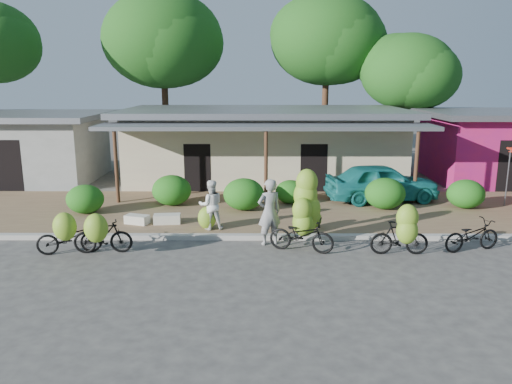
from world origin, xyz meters
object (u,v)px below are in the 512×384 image
bike_left (101,234)px  tree_center_right (323,38)px  tree_far_center (160,38)px  tree_near_right (404,70)px  teal_van (382,182)px  sack_far (137,219)px  bike_center (304,218)px  bike_far_right (472,235)px  bike_far_left (68,235)px  sack_near (167,219)px  bike_right (402,233)px  bystander (211,205)px  vendor (269,212)px

bike_left → tree_center_right: bearing=-30.4°
tree_far_center → tree_near_right: tree_far_center is taller
teal_van → sack_far: bearing=101.3°
bike_center → bike_far_right: 4.68m
tree_near_right → bike_far_left: tree_near_right is taller
tree_near_right → bike_center: size_ratio=3.14×
teal_van → sack_near: bearing=103.4°
tree_center_right → sack_far: 16.72m
sack_far → teal_van: bearing=20.0°
bike_far_left → bike_right: 8.99m
bike_left → bystander: size_ratio=1.05×
bike_right → sack_far: 8.25m
bike_center → sack_far: bike_center is taller
tree_far_center → bike_center: tree_far_center is taller
bike_right → bike_far_right: (2.10, 0.53, -0.23)m
sack_near → bystander: bystander is taller
sack_far → tree_center_right: bearing=60.7°
tree_center_right → bike_far_left: tree_center_right is taller
sack_near → tree_center_right: bearing=63.9°
bike_far_left → tree_far_center: bearing=-13.0°
tree_near_right → tree_far_center: bearing=173.4°
sack_near → teal_van: (7.66, 3.10, 0.57)m
bike_right → tree_far_center: bearing=31.2°
tree_near_right → vendor: size_ratio=3.63×
bike_center → teal_van: bearing=-15.8°
tree_near_right → tree_center_right: bearing=153.4°
bike_left → bike_far_right: bearing=-92.1°
bike_right → sack_far: size_ratio=2.11×
tree_near_right → bike_center: tree_near_right is taller
tree_center_right → bike_center: size_ratio=4.16×
tree_center_right → teal_van: 11.95m
tree_far_center → bike_center: 17.39m
tree_near_right → teal_van: tree_near_right is taller
sack_near → bystander: size_ratio=0.55×
bystander → bike_right: bearing=147.0°
tree_far_center → bike_far_left: tree_far_center is taller
bike_center → teal_van: 6.19m
bike_right → teal_van: same height
tree_far_center → bike_center: (6.69, -14.89, -5.98)m
tree_center_right → teal_van: size_ratio=2.19×
bike_far_right → bystander: bystander is taller
bike_left → sack_far: bike_left is taller
bike_far_right → bystander: (-7.40, 1.65, 0.45)m
bike_far_left → bike_left: bearing=-105.0°
bike_far_right → bike_left: bearing=75.3°
tree_near_right → bike_far_left: 19.47m
bike_far_left → bike_right: bike_right is taller
vendor → bystander: (-1.78, 1.09, -0.07)m
tree_far_center → bike_left: tree_far_center is taller
sack_near → bystander: bearing=-22.5°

